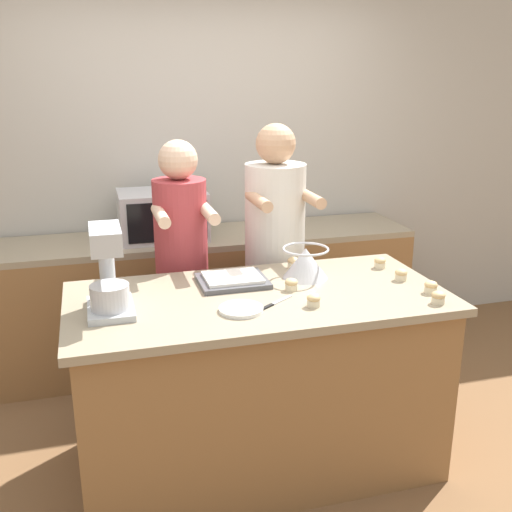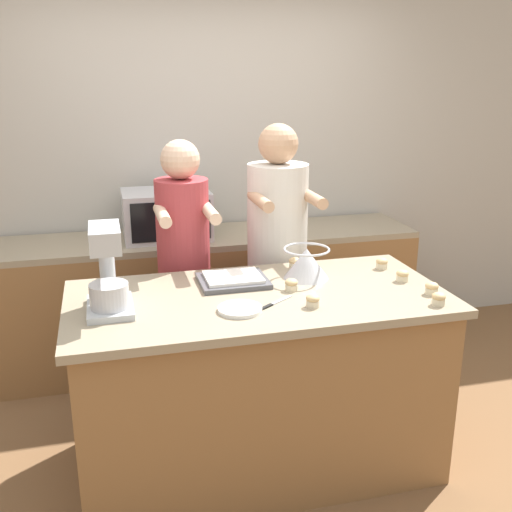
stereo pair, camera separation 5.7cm
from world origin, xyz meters
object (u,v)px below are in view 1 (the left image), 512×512
(person_left, at_px, (182,272))
(stand_mixer, at_px, (108,275))
(cupcake_2, at_px, (291,284))
(cupcake_4, at_px, (431,287))
(baking_tray, at_px, (233,280))
(cupcake_1, at_px, (438,297))
(mixing_bowl, at_px, (305,262))
(knife, at_px, (275,303))
(person_right, at_px, (275,260))
(cupcake_3, at_px, (293,262))
(cupcake_6, at_px, (401,275))
(cupcake_0, at_px, (314,300))
(cupcake_5, at_px, (380,262))
(microwave_oven, at_px, (163,215))
(small_plate, at_px, (241,309))

(person_left, bearing_deg, stand_mixer, -121.75)
(cupcake_2, bearing_deg, cupcake_4, -18.82)
(baking_tray, xyz_separation_m, cupcake_1, (0.84, -0.52, 0.01))
(mixing_bowl, relative_size, baking_tray, 0.70)
(stand_mixer, height_order, baking_tray, stand_mixer)
(mixing_bowl, height_order, knife, mixing_bowl)
(person_right, xyz_separation_m, cupcake_2, (-0.12, -0.65, 0.08))
(cupcake_1, relative_size, cupcake_2, 1.00)
(mixing_bowl, relative_size, cupcake_3, 3.81)
(cupcake_3, distance_m, cupcake_4, 0.74)
(baking_tray, height_order, cupcake_6, cupcake_6)
(cupcake_0, bearing_deg, person_left, 117.92)
(cupcake_3, bearing_deg, stand_mixer, -159.44)
(stand_mixer, xyz_separation_m, cupcake_5, (1.43, 0.24, -0.14))
(mixing_bowl, height_order, cupcake_3, mixing_bowl)
(baking_tray, distance_m, cupcake_6, 0.86)
(baking_tray, height_order, knife, baking_tray)
(cupcake_0, relative_size, cupcake_2, 1.00)
(microwave_oven, distance_m, knife, 1.44)
(cupcake_0, bearing_deg, stand_mixer, 168.26)
(knife, xyz_separation_m, cupcake_1, (0.72, -0.20, 0.03))
(baking_tray, height_order, cupcake_2, cupcake_2)
(knife, relative_size, cupcake_4, 3.02)
(cupcake_1, bearing_deg, mixing_bowl, 132.32)
(mixing_bowl, relative_size, cupcake_5, 3.81)
(cupcake_6, bearing_deg, cupcake_0, -159.24)
(cupcake_1, bearing_deg, cupcake_0, 167.75)
(stand_mixer, relative_size, knife, 2.06)
(person_left, xyz_separation_m, cupcake_5, (1.01, -0.45, 0.11))
(mixing_bowl, bearing_deg, cupcake_6, -20.76)
(cupcake_2, xyz_separation_m, cupcake_5, (0.58, 0.20, 0.00))
(mixing_bowl, distance_m, cupcake_0, 0.40)
(small_plate, bearing_deg, stand_mixer, 165.07)
(knife, bearing_deg, baking_tray, 110.20)
(cupcake_1, xyz_separation_m, cupcake_4, (0.04, 0.13, 0.00))
(cupcake_4, height_order, cupcake_6, same)
(knife, relative_size, cupcake_5, 3.02)
(knife, distance_m, cupcake_6, 0.73)
(mixing_bowl, xyz_separation_m, microwave_oven, (-0.59, 1.09, 0.04))
(cupcake_1, bearing_deg, small_plate, 169.97)
(cupcake_1, bearing_deg, person_left, 135.87)
(person_left, bearing_deg, person_right, 0.14)
(baking_tray, bearing_deg, stand_mixer, -160.38)
(person_left, distance_m, small_plate, 0.85)
(cupcake_4, xyz_separation_m, cupcake_6, (-0.05, 0.20, 0.00))
(person_right, distance_m, cupcake_4, 1.01)
(person_right, height_order, cupcake_6, person_right)
(stand_mixer, xyz_separation_m, baking_tray, (0.61, 0.22, -0.15))
(mixing_bowl, height_order, microwave_oven, microwave_oven)
(mixing_bowl, distance_m, cupcake_6, 0.49)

